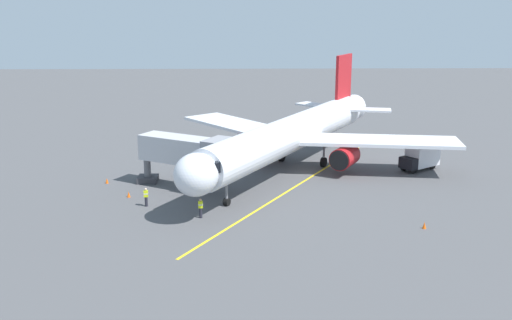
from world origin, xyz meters
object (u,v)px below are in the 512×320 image
ground_crew_wing_walker (146,197)px  box_truck_near_nose (420,157)px  airplane (293,134)px  ground_crew_marshaller (201,208)px  jet_bridge (192,153)px  safety_cone_nose_left (107,181)px  safety_cone_wing_port (129,194)px  safety_cone_nose_right (424,225)px

ground_crew_wing_walker → box_truck_near_nose: (-28.12, -11.70, 0.50)m
airplane → ground_crew_marshaller: (8.98, 15.05, -3.12)m
airplane → jet_bridge: 12.50m
box_truck_near_nose → safety_cone_nose_left: size_ratio=8.91×
ground_crew_marshaller → safety_cone_wing_port: size_ratio=3.11×
box_truck_near_nose → safety_cone_nose_right: box_truck_near_nose is taller
ground_crew_marshaller → safety_cone_nose_right: (-18.26, 2.87, -0.61)m
box_truck_near_nose → ground_crew_marshaller: bearing=32.7°
ground_crew_wing_walker → safety_cone_nose_left: bearing=-54.4°
jet_bridge → ground_crew_marshaller: (-1.29, 7.94, -2.88)m
jet_bridge → safety_cone_wing_port: size_ratio=19.66×
box_truck_near_nose → safety_cone_nose_right: (4.75, 17.67, -1.11)m
airplane → safety_cone_wing_port: airplane is taller
ground_crew_wing_walker → safety_cone_wing_port: 3.42m
jet_bridge → safety_cone_nose_right: jet_bridge is taller
ground_crew_wing_walker → box_truck_near_nose: box_truck_near_nose is taller
ground_crew_wing_walker → safety_cone_wing_port: size_ratio=3.11×
jet_bridge → ground_crew_marshaller: bearing=99.2°
airplane → safety_cone_nose_left: airplane is taller
ground_crew_marshaller → safety_cone_wing_port: 9.22m
jet_bridge → safety_cone_nose_right: bearing=151.0°
safety_cone_nose_left → safety_cone_nose_right: same height
airplane → jet_bridge: bearing=34.7°
ground_crew_marshaller → ground_crew_wing_walker: bearing=-31.2°
safety_cone_nose_left → airplane: bearing=-166.1°
box_truck_near_nose → ground_crew_wing_walker: bearing=22.6°
airplane → safety_cone_wing_port: 19.04m
airplane → box_truck_near_nose: size_ratio=7.47×
ground_crew_marshaller → ground_crew_wing_walker: 5.97m
ground_crew_wing_walker → safety_cone_nose_right: (-23.37, 5.96, -0.61)m
jet_bridge → safety_cone_nose_left: bearing=-14.6°
jet_bridge → ground_crew_wing_walker: jet_bridge is taller
safety_cone_nose_left → safety_cone_wing_port: 5.48m
ground_crew_marshaller → safety_cone_wing_port: (7.19, -5.73, -0.61)m
jet_bridge → box_truck_near_nose: 25.36m
ground_crew_marshaller → ground_crew_wing_walker: (5.11, -3.09, 0.00)m
airplane → ground_crew_marshaller: bearing=59.2°
airplane → ground_crew_wing_walker: size_ratio=21.41×
safety_cone_nose_left → safety_cone_nose_right: (-28.51, 13.15, 0.00)m
ground_crew_wing_walker → safety_cone_wing_port: (2.08, -2.64, -0.61)m
safety_cone_nose_left → safety_cone_wing_port: (-3.06, 4.54, 0.00)m
box_truck_near_nose → safety_cone_wing_port: box_truck_near_nose is taller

